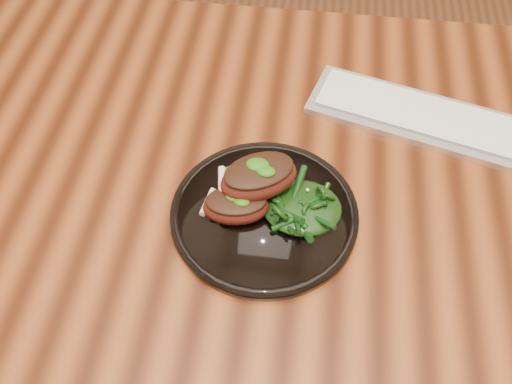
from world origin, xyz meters
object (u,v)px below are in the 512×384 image
desk (334,208)px  plate (264,214)px  keyboard (429,119)px  lamb_chop_front (236,205)px  greens_heap (302,205)px

desk → plate: (-0.10, -0.09, 0.09)m
desk → keyboard: bearing=43.4°
plate → lamb_chop_front: size_ratio=2.63×
desk → lamb_chop_front: 0.21m
greens_heap → keyboard: bearing=48.9°
lamb_chop_front → keyboard: bearing=39.6°
greens_heap → keyboard: greens_heap is taller
desk → greens_heap: (-0.05, -0.09, 0.12)m
desk → keyboard: (0.13, 0.13, 0.09)m
plate → keyboard: size_ratio=0.65×
greens_heap → keyboard: (0.18, 0.21, -0.02)m
lamb_chop_front → keyboard: size_ratio=0.25×
plate → keyboard: (0.23, 0.22, 0.00)m
keyboard → plate: bearing=-137.4°
lamb_chop_front → keyboard: 0.35m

